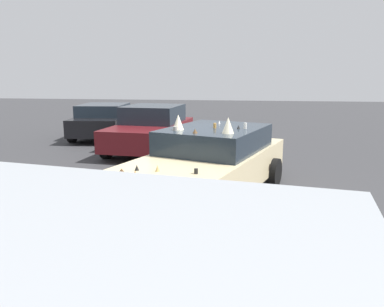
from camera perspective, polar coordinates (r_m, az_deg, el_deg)
ground_plane at (r=7.42m, az=2.31°, el=-6.89°), size 60.00×60.00×0.00m
art_car_decorated at (r=7.30m, az=2.63°, el=-1.43°), size 4.90×3.21×1.66m
parked_sedan_near_left at (r=15.03m, az=-13.05°, el=5.01°), size 4.35×2.34×1.31m
parked_sedan_far_right at (r=11.96m, az=-6.23°, el=3.80°), size 4.20×2.34×1.44m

